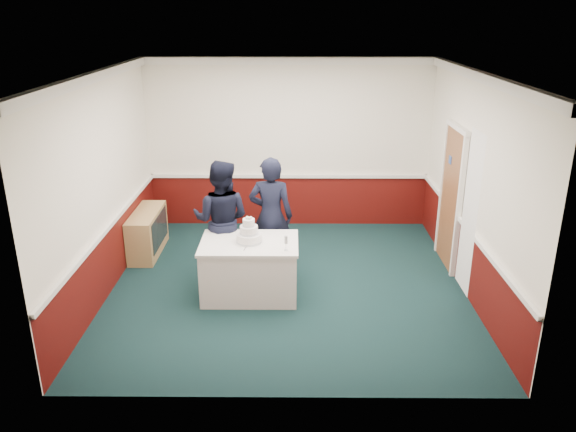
{
  "coord_description": "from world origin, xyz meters",
  "views": [
    {
      "loc": [
        0.06,
        -7.25,
        3.73
      ],
      "look_at": [
        0.01,
        -0.1,
        1.1
      ],
      "focal_mm": 35.0,
      "sensor_mm": 36.0,
      "label": 1
    }
  ],
  "objects_px": {
    "champagne_flute": "(286,241)",
    "person_woman": "(271,216)",
    "wedding_cake": "(249,234)",
    "sideboard": "(148,232)",
    "cake_knife": "(246,248)",
    "person_man": "(221,220)",
    "cake_table": "(250,268)"
  },
  "relations": [
    {
      "from": "cake_table",
      "to": "person_woman",
      "type": "distance_m",
      "value": 0.92
    },
    {
      "from": "sideboard",
      "to": "cake_knife",
      "type": "relative_size",
      "value": 5.45
    },
    {
      "from": "person_man",
      "to": "wedding_cake",
      "type": "bearing_deg",
      "value": 135.98
    },
    {
      "from": "cake_table",
      "to": "wedding_cake",
      "type": "xyz_separation_m",
      "value": [
        0.0,
        0.0,
        0.5
      ]
    },
    {
      "from": "sideboard",
      "to": "person_man",
      "type": "bearing_deg",
      "value": -32.12
    },
    {
      "from": "cake_table",
      "to": "wedding_cake",
      "type": "relative_size",
      "value": 3.63
    },
    {
      "from": "person_woman",
      "to": "person_man",
      "type": "bearing_deg",
      "value": 15.61
    },
    {
      "from": "cake_knife",
      "to": "person_woman",
      "type": "relative_size",
      "value": 0.12
    },
    {
      "from": "sideboard",
      "to": "person_woman",
      "type": "bearing_deg",
      "value": -18.99
    },
    {
      "from": "champagne_flute",
      "to": "person_man",
      "type": "relative_size",
      "value": 0.12
    },
    {
      "from": "cake_knife",
      "to": "person_man",
      "type": "xyz_separation_m",
      "value": [
        -0.41,
        0.8,
        0.09
      ]
    },
    {
      "from": "cake_knife",
      "to": "person_woman",
      "type": "bearing_deg",
      "value": 82.37
    },
    {
      "from": "person_man",
      "to": "champagne_flute",
      "type": "bearing_deg",
      "value": 146.49
    },
    {
      "from": "sideboard",
      "to": "cake_knife",
      "type": "xyz_separation_m",
      "value": [
        1.73,
        -1.63,
        0.44
      ]
    },
    {
      "from": "sideboard",
      "to": "cake_table",
      "type": "relative_size",
      "value": 0.91
    },
    {
      "from": "sideboard",
      "to": "person_woman",
      "type": "xyz_separation_m",
      "value": [
        2.03,
        -0.7,
        0.54
      ]
    },
    {
      "from": "sideboard",
      "to": "person_man",
      "type": "relative_size",
      "value": 0.68
    },
    {
      "from": "wedding_cake",
      "to": "person_woman",
      "type": "xyz_separation_m",
      "value": [
        0.27,
        0.73,
        -0.01
      ]
    },
    {
      "from": "sideboard",
      "to": "wedding_cake",
      "type": "xyz_separation_m",
      "value": [
        1.76,
        -1.43,
        0.55
      ]
    },
    {
      "from": "wedding_cake",
      "to": "champagne_flute",
      "type": "xyz_separation_m",
      "value": [
        0.5,
        -0.28,
        0.03
      ]
    },
    {
      "from": "cake_knife",
      "to": "person_man",
      "type": "relative_size",
      "value": 0.12
    },
    {
      "from": "champagne_flute",
      "to": "person_woman",
      "type": "bearing_deg",
      "value": 102.89
    },
    {
      "from": "sideboard",
      "to": "cake_knife",
      "type": "distance_m",
      "value": 2.42
    },
    {
      "from": "champagne_flute",
      "to": "person_woman",
      "type": "height_order",
      "value": "person_woman"
    },
    {
      "from": "cake_table",
      "to": "person_man",
      "type": "xyz_separation_m",
      "value": [
        -0.44,
        0.6,
        0.48
      ]
    },
    {
      "from": "sideboard",
      "to": "cake_table",
      "type": "distance_m",
      "value": 2.27
    },
    {
      "from": "cake_knife",
      "to": "sideboard",
      "type": "bearing_deg",
      "value": 146.95
    },
    {
      "from": "champagne_flute",
      "to": "wedding_cake",
      "type": "bearing_deg",
      "value": 150.75
    },
    {
      "from": "wedding_cake",
      "to": "cake_knife",
      "type": "xyz_separation_m",
      "value": [
        -0.03,
        -0.2,
        -0.11
      ]
    },
    {
      "from": "sideboard",
      "to": "person_man",
      "type": "xyz_separation_m",
      "value": [
        1.32,
        -0.83,
        0.53
      ]
    },
    {
      "from": "cake_table",
      "to": "person_woman",
      "type": "xyz_separation_m",
      "value": [
        0.27,
        0.73,
        0.49
      ]
    },
    {
      "from": "wedding_cake",
      "to": "person_man",
      "type": "relative_size",
      "value": 0.21
    }
  ]
}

